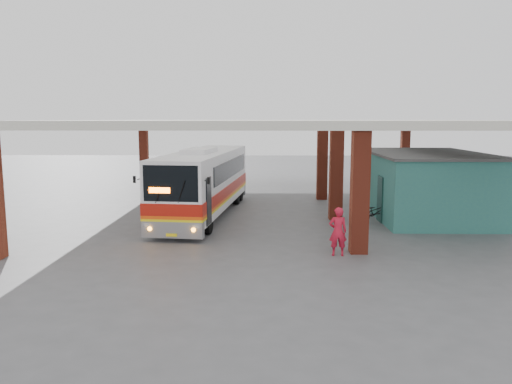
{
  "coord_description": "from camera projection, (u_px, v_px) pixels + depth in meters",
  "views": [
    {
      "loc": [
        -0.25,
        -20.3,
        4.7
      ],
      "look_at": [
        -0.69,
        0.0,
        1.73
      ],
      "focal_mm": 35.0,
      "sensor_mm": 36.0,
      "label": 1
    }
  ],
  "objects": [
    {
      "name": "pedestrian",
      "position": [
        338.0,
        232.0,
        17.21
      ],
      "size": [
        0.63,
        0.42,
        1.71
      ],
      "primitive_type": "imported",
      "rotation": [
        0.0,
        0.0,
        3.16
      ],
      "color": "red",
      "rests_on": "ground"
    },
    {
      "name": "red_chair",
      "position": [
        357.0,
        199.0,
        27.24
      ],
      "size": [
        0.58,
        0.58,
        0.83
      ],
      "rotation": [
        0.0,
        0.0,
        -0.42
      ],
      "color": "red",
      "rests_on": "ground"
    },
    {
      "name": "ground",
      "position": [
        273.0,
        233.0,
        20.76
      ],
      "size": [
        90.0,
        90.0,
        0.0
      ],
      "primitive_type": "plane",
      "color": "#515154",
      "rests_on": "ground"
    },
    {
      "name": "canopy_roof",
      "position": [
        281.0,
        123.0,
        26.53
      ],
      "size": [
        21.0,
        23.0,
        0.3
      ],
      "primitive_type": "cube",
      "color": "silver",
      "rests_on": "brick_columns"
    },
    {
      "name": "coach_bus",
      "position": [
        205.0,
        182.0,
        24.38
      ],
      "size": [
        3.55,
        11.68,
        3.35
      ],
      "rotation": [
        0.0,
        0.0,
        -0.1
      ],
      "color": "white",
      "rests_on": "ground"
    },
    {
      "name": "motorcycle",
      "position": [
        376.0,
        212.0,
        22.61
      ],
      "size": [
        2.12,
        1.4,
        1.05
      ],
      "primitive_type": "imported",
      "rotation": [
        0.0,
        0.0,
        1.96
      ],
      "color": "black",
      "rests_on": "ground"
    },
    {
      "name": "brick_columns",
      "position": [
        300.0,
        169.0,
        25.36
      ],
      "size": [
        20.1,
        21.6,
        4.35
      ],
      "color": "maroon",
      "rests_on": "ground"
    },
    {
      "name": "shop_building",
      "position": [
        425.0,
        184.0,
        24.33
      ],
      "size": [
        5.2,
        8.2,
        3.11
      ],
      "color": "#2E7473",
      "rests_on": "ground"
    }
  ]
}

